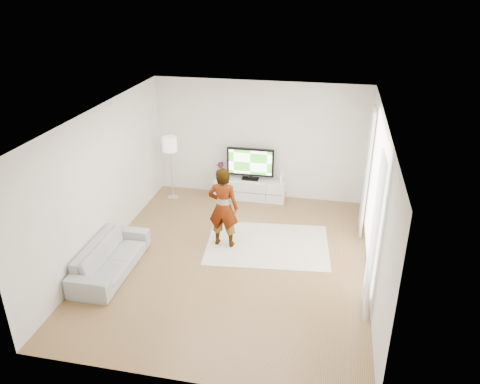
% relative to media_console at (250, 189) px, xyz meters
% --- Properties ---
extents(floor, '(6.00, 6.00, 0.00)m').
position_rel_media_console_xyz_m(floor, '(0.17, -2.76, -0.24)').
color(floor, '#9D7447').
rests_on(floor, ground).
extents(ceiling, '(6.00, 6.00, 0.00)m').
position_rel_media_console_xyz_m(ceiling, '(0.17, -2.76, 2.56)').
color(ceiling, white).
rests_on(ceiling, wall_back).
extents(wall_left, '(0.02, 6.00, 2.80)m').
position_rel_media_console_xyz_m(wall_left, '(-2.33, -2.76, 1.16)').
color(wall_left, white).
rests_on(wall_left, floor).
extents(wall_right, '(0.02, 6.00, 2.80)m').
position_rel_media_console_xyz_m(wall_right, '(2.67, -2.76, 1.16)').
color(wall_right, white).
rests_on(wall_right, floor).
extents(wall_back, '(5.00, 0.02, 2.80)m').
position_rel_media_console_xyz_m(wall_back, '(0.17, 0.24, 1.16)').
color(wall_back, white).
rests_on(wall_back, floor).
extents(wall_front, '(5.00, 0.02, 2.80)m').
position_rel_media_console_xyz_m(wall_front, '(0.17, -5.76, 1.16)').
color(wall_front, white).
rests_on(wall_front, floor).
extents(window, '(0.01, 2.60, 2.50)m').
position_rel_media_console_xyz_m(window, '(2.65, -2.46, 1.21)').
color(window, white).
rests_on(window, wall_right).
extents(curtain_near, '(0.04, 0.70, 2.60)m').
position_rel_media_console_xyz_m(curtain_near, '(2.57, -3.76, 1.11)').
color(curtain_near, white).
rests_on(curtain_near, floor).
extents(curtain_far, '(0.04, 0.70, 2.60)m').
position_rel_media_console_xyz_m(curtain_far, '(2.57, -1.16, 1.11)').
color(curtain_far, white).
rests_on(curtain_far, floor).
extents(media_console, '(1.70, 0.48, 0.48)m').
position_rel_media_console_xyz_m(media_console, '(0.00, 0.00, 0.00)').
color(media_console, silver).
rests_on(media_console, floor).
extents(television, '(1.12, 0.22, 0.78)m').
position_rel_media_console_xyz_m(television, '(-0.00, 0.03, 0.66)').
color(television, black).
rests_on(television, media_console).
extents(game_console, '(0.08, 0.18, 0.24)m').
position_rel_media_console_xyz_m(game_console, '(0.74, -0.00, 0.36)').
color(game_console, white).
rests_on(game_console, media_console).
extents(potted_plant, '(0.27, 0.27, 0.39)m').
position_rel_media_console_xyz_m(potted_plant, '(-0.72, 0.00, 0.43)').
color(potted_plant, '#3F7238').
rests_on(potted_plant, media_console).
extents(rug, '(2.58, 1.98, 0.01)m').
position_rel_media_console_xyz_m(rug, '(0.75, -2.09, -0.23)').
color(rug, '#ECE2C9').
rests_on(rug, floor).
extents(player, '(0.61, 0.42, 1.64)m').
position_rel_media_console_xyz_m(player, '(-0.11, -2.25, 0.59)').
color(player, '#334772').
rests_on(player, rug).
extents(sofa, '(0.77, 1.95, 0.57)m').
position_rel_media_console_xyz_m(sofa, '(-1.90, -3.56, 0.05)').
color(sofa, '#A9A9A5').
rests_on(sofa, floor).
extents(floor_lamp, '(0.34, 0.34, 1.54)m').
position_rel_media_console_xyz_m(floor_lamp, '(-1.83, -0.37, 1.06)').
color(floor_lamp, silver).
rests_on(floor_lamp, floor).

